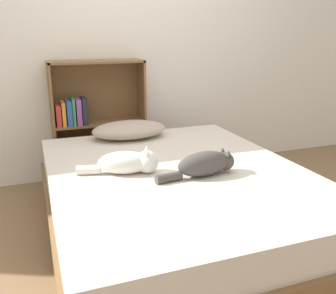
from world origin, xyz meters
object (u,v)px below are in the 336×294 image
at_px(cat_light, 129,162).
at_px(bookshelf, 95,120).
at_px(cat_dark, 206,164).
at_px(bed, 176,205).
at_px(pillow, 129,130).

bearing_deg(cat_light, bookshelf, 105.00).
xyz_separation_m(cat_light, cat_dark, (0.43, -0.19, 0.00)).
distance_m(bed, cat_dark, 0.38).
relative_size(bed, cat_light, 4.14).
xyz_separation_m(bed, cat_dark, (0.13, -0.16, 0.32)).
distance_m(bed, pillow, 0.87).
height_order(bed, cat_light, cat_light).
xyz_separation_m(bed, cat_light, (-0.30, 0.03, 0.32)).
bearing_deg(cat_dark, bookshelf, 101.24).
distance_m(pillow, cat_dark, 0.99).
bearing_deg(pillow, bed, -83.26).
relative_size(pillow, cat_dark, 1.16).
xyz_separation_m(pillow, cat_light, (-0.20, -0.77, -0.00)).
bearing_deg(bookshelf, bed, -76.39).
bearing_deg(bed, bookshelf, 103.61).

